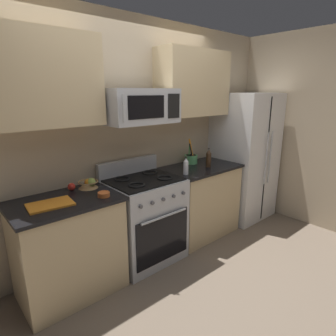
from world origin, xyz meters
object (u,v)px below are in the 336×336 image
refrigerator (244,157)px  cutting_board (50,204)px  prep_bowl (104,194)px  range_oven (144,218)px  apple_loose (72,187)px  microwave (140,106)px  fruit_basket (89,184)px  utensil_crock (191,159)px  bottle_vinegar (186,166)px  bottle_soy (209,158)px

refrigerator → cutting_board: size_ratio=5.10×
prep_bowl → range_oven: bearing=15.4°
apple_loose → prep_bowl: size_ratio=0.64×
microwave → fruit_basket: 0.91m
utensil_crock → cutting_board: 1.90m
range_oven → apple_loose: range_oven is taller
range_oven → refrigerator: refrigerator is taller
microwave → prep_bowl: size_ratio=6.81×
refrigerator → apple_loose: size_ratio=25.40×
microwave → fruit_basket: (-0.54, 0.13, -0.72)m
bottle_vinegar → prep_bowl: 1.05m
refrigerator → bottle_soy: 0.88m
apple_loose → cutting_board: (-0.28, -0.24, -0.03)m
bottle_soy → fruit_basket: bearing=170.8°
apple_loose → prep_bowl: 0.38m
refrigerator → range_oven: bearing=179.5°
microwave → utensil_crock: microwave is taller
apple_loose → cutting_board: apple_loose is taller
range_oven → cutting_board: bearing=-177.5°
refrigerator → fruit_basket: 2.35m
range_oven → apple_loose: 0.86m
refrigerator → prep_bowl: refrigerator is taller
apple_loose → bottle_soy: (1.63, -0.28, 0.07)m
cutting_board → apple_loose: bearing=40.0°
refrigerator → microwave: (-1.80, 0.04, 0.78)m
fruit_basket → utensil_crock: bearing=1.2°
range_oven → utensil_crock: utensil_crock is taller
refrigerator → cutting_board: bearing=-179.5°
fruit_basket → refrigerator: bearing=-4.3°
utensil_crock → fruit_basket: utensil_crock is taller
microwave → utensil_crock: (0.91, 0.16, -0.70)m
range_oven → bottle_soy: bearing=-5.1°
utensil_crock → bottle_soy: (0.03, -0.27, 0.05)m
utensil_crock → bottle_vinegar: (-0.41, -0.32, 0.03)m
microwave → bottle_soy: 1.15m
cutting_board → bottle_soy: size_ratio=1.49×
fruit_basket → apple_loose: size_ratio=2.73×
utensil_crock → cutting_board: bearing=-173.0°
refrigerator → fruit_basket: size_ratio=9.31×
range_oven → refrigerator: size_ratio=0.61×
utensil_crock → apple_loose: bearing=179.7°
microwave → fruit_basket: microwave is taller
apple_loose → bottle_vinegar: bearing=-15.3°
utensil_crock → bottle_soy: bearing=-83.3°
bottle_vinegar → bottle_soy: (0.44, 0.05, 0.02)m
utensil_crock → bottle_vinegar: 0.52m
apple_loose → prep_bowl: bearing=-66.9°
cutting_board → bottle_vinegar: bearing=-3.4°
range_oven → apple_loose: (-0.70, 0.20, 0.47)m
refrigerator → microwave: microwave is taller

